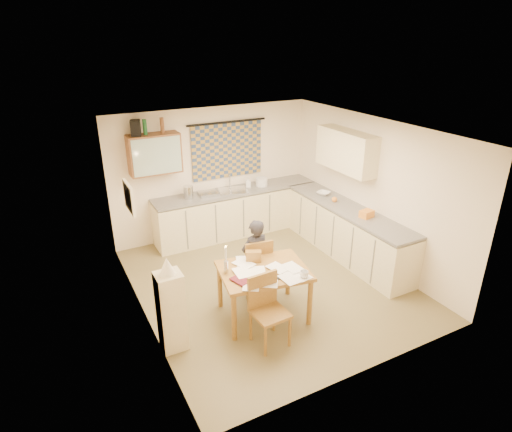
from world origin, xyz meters
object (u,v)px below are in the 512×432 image
person (255,259)px  stove (393,261)px  chair_far (255,275)px  dining_table (263,292)px  counter_right (346,232)px  shelf_stand (171,311)px  counter_back (237,212)px

person → stove: bearing=155.8°
stove → chair_far: bearing=157.6°
dining_table → person: person is taller
chair_far → person: 0.34m
counter_right → dining_table: counter_right is taller
counter_right → dining_table: size_ratio=2.22×
counter_right → shelf_stand: (-3.54, -0.96, 0.09)m
counter_back → counter_right: bearing=-52.4°
chair_far → counter_back: bearing=-99.8°
counter_back → counter_right: (1.35, -1.75, -0.00)m
stove → shelf_stand: (-3.54, 0.19, 0.11)m
counter_back → stove: size_ratio=3.77×
stove → person: (-2.05, 0.77, 0.19)m
dining_table → person: (0.14, 0.52, 0.25)m
counter_right → person: (-2.05, -0.38, 0.18)m
dining_table → shelf_stand: 1.36m
person → counter_right: bearing=-173.1°
chair_far → counter_right: bearing=-162.8°
dining_table → stove: bearing=3.2°
counter_back → stove: bearing=-65.1°
counter_back → dining_table: bearing=-107.7°
counter_right → stove: (0.00, -1.15, -0.02)m
person → shelf_stand: person is taller
chair_far → person: person is taller
person → shelf_stand: 1.60m
stove → dining_table: stove is taller
counter_right → shelf_stand: bearing=-164.8°
dining_table → counter_back: bearing=82.0°
counter_back → chair_far: bearing=-107.9°
counter_right → chair_far: size_ratio=3.11×
stove → chair_far: 2.19m
stove → counter_right: bearing=90.0°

